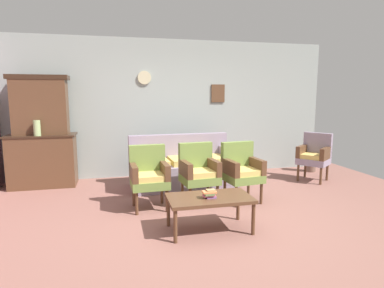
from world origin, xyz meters
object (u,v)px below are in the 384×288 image
at_px(armchair_near_cabinet, 242,169).
at_px(armchair_by_doorway, 199,170).
at_px(floor_vase_by_wall, 311,158).
at_px(wingback_chair_by_fireplace, 314,154).
at_px(book_stack_on_table, 210,194).
at_px(vase_on_cabinet, 37,128).
at_px(armchair_near_couch_end, 149,174).
at_px(floral_couch, 183,168).
at_px(side_cabinet, 43,160).
at_px(coffee_table, 210,200).

bearing_deg(armchair_near_cabinet, armchair_by_doorway, 174.80).
xyz_separation_m(armchair_near_cabinet, floor_vase_by_wall, (2.18, 1.48, -0.20)).
height_order(wingback_chair_by_fireplace, book_stack_on_table, wingback_chair_by_fireplace).
height_order(vase_on_cabinet, book_stack_on_table, vase_on_cabinet).
relative_size(armchair_near_couch_end, armchair_near_cabinet, 1.00).
relative_size(floral_couch, book_stack_on_table, 11.75).
xyz_separation_m(armchair_by_doorway, armchair_near_cabinet, (0.66, -0.06, 0.00)).
height_order(side_cabinet, armchair_by_doorway, side_cabinet).
bearing_deg(floral_couch, floor_vase_by_wall, 8.52).
distance_m(vase_on_cabinet, book_stack_on_table, 3.41).
xyz_separation_m(side_cabinet, book_stack_on_table, (2.32, -2.59, 0.00)).
bearing_deg(armchair_by_doorway, armchair_near_couch_end, -176.02).
height_order(armchair_near_couch_end, floor_vase_by_wall, armchair_near_couch_end).
bearing_deg(book_stack_on_table, armchair_by_doorway, 82.49).
bearing_deg(wingback_chair_by_fireplace, floor_vase_by_wall, 60.73).
distance_m(floral_couch, armchair_by_doorway, 1.01).
xyz_separation_m(floral_couch, floor_vase_by_wall, (2.88, 0.43, -0.03)).
distance_m(armchair_near_cabinet, wingback_chair_by_fireplace, 1.99).
relative_size(side_cabinet, book_stack_on_table, 7.21).
relative_size(coffee_table, book_stack_on_table, 6.24).
height_order(floral_couch, floor_vase_by_wall, floral_couch).
bearing_deg(coffee_table, floral_couch, 87.54).
relative_size(armchair_near_cabinet, floor_vase_by_wall, 1.53).
height_order(armchair_near_cabinet, book_stack_on_table, armchair_near_cabinet).
bearing_deg(armchair_near_cabinet, side_cabinet, 153.14).
relative_size(side_cabinet, floral_couch, 0.61).
bearing_deg(floral_couch, armchair_near_couch_end, -124.08).
bearing_deg(book_stack_on_table, vase_on_cabinet, 134.29).
relative_size(armchair_near_couch_end, wingback_chair_by_fireplace, 1.00).
relative_size(vase_on_cabinet, wingback_chair_by_fireplace, 0.30).
bearing_deg(wingback_chair_by_fireplace, coffee_table, -145.55).
height_order(armchair_near_couch_end, wingback_chair_by_fireplace, same).
bearing_deg(wingback_chair_by_fireplace, armchair_near_couch_end, -165.73).
height_order(coffee_table, floor_vase_by_wall, floor_vase_by_wall).
bearing_deg(vase_on_cabinet, wingback_chair_by_fireplace, -6.61).
distance_m(vase_on_cabinet, wingback_chair_by_fireplace, 5.02).
bearing_deg(floor_vase_by_wall, book_stack_on_table, -140.16).
xyz_separation_m(floral_couch, armchair_by_doorway, (0.04, -0.99, 0.17)).
relative_size(vase_on_cabinet, armchair_near_couch_end, 0.30).
xyz_separation_m(armchair_near_couch_end, book_stack_on_table, (0.60, -1.01, -0.03)).
relative_size(side_cabinet, wingback_chair_by_fireplace, 1.28).
bearing_deg(armchair_near_cabinet, armchair_near_couch_end, 179.66).
bearing_deg(wingback_chair_by_fireplace, vase_on_cabinet, 173.39).
xyz_separation_m(floral_couch, armchair_near_cabinet, (0.70, -1.05, 0.17)).
xyz_separation_m(floral_couch, wingback_chair_by_fireplace, (2.51, -0.22, 0.17)).
relative_size(armchair_by_doorway, floor_vase_by_wall, 1.53).
distance_m(side_cabinet, floral_couch, 2.48).
bearing_deg(side_cabinet, vase_on_cabinet, -97.06).
bearing_deg(wingback_chair_by_fireplace, armchair_near_cabinet, -155.43).
relative_size(vase_on_cabinet, armchair_by_doorway, 0.30).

